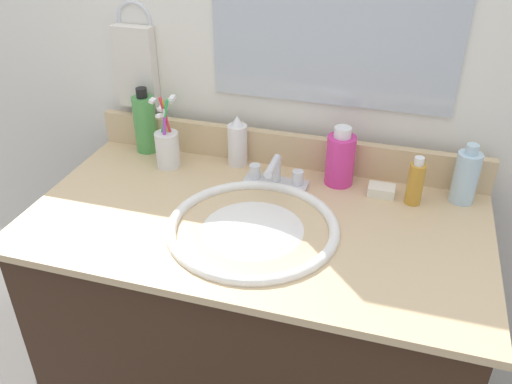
{
  "coord_description": "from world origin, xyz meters",
  "views": [
    {
      "loc": [
        0.29,
        -0.97,
        1.46
      ],
      "look_at": [
        0.0,
        0.0,
        0.84
      ],
      "focal_mm": 37.75,
      "sensor_mm": 36.0,
      "label": 1
    }
  ],
  "objects_px": {
    "hand_towel": "(136,67)",
    "faucet": "(276,176)",
    "bottle_lotion_white": "(238,143)",
    "bottle_oil_amber": "(415,183)",
    "soap_bar": "(381,190)",
    "bottle_toner_green": "(145,123)",
    "bottle_gel_clear": "(466,176)",
    "bottle_soap_pink": "(340,159)",
    "cup_white_ceramic": "(167,147)"
  },
  "relations": [
    {
      "from": "hand_towel",
      "to": "faucet",
      "type": "xyz_separation_m",
      "value": [
        0.43,
        -0.14,
        -0.19
      ]
    },
    {
      "from": "bottle_lotion_white",
      "to": "faucet",
      "type": "bearing_deg",
      "value": -33.8
    },
    {
      "from": "bottle_oil_amber",
      "to": "soap_bar",
      "type": "height_order",
      "value": "bottle_oil_amber"
    },
    {
      "from": "bottle_toner_green",
      "to": "bottle_lotion_white",
      "type": "relative_size",
      "value": 1.31
    },
    {
      "from": "faucet",
      "to": "soap_bar",
      "type": "bearing_deg",
      "value": 7.58
    },
    {
      "from": "bottle_toner_green",
      "to": "bottle_gel_clear",
      "type": "distance_m",
      "value": 0.84
    },
    {
      "from": "bottle_soap_pink",
      "to": "faucet",
      "type": "bearing_deg",
      "value": -157.03
    },
    {
      "from": "hand_towel",
      "to": "faucet",
      "type": "distance_m",
      "value": 0.49
    },
    {
      "from": "bottle_gel_clear",
      "to": "bottle_lotion_white",
      "type": "bearing_deg",
      "value": 177.68
    },
    {
      "from": "bottle_toner_green",
      "to": "bottle_lotion_white",
      "type": "distance_m",
      "value": 0.27
    },
    {
      "from": "bottle_lotion_white",
      "to": "soap_bar",
      "type": "height_order",
      "value": "bottle_lotion_white"
    },
    {
      "from": "bottle_toner_green",
      "to": "bottle_lotion_white",
      "type": "xyz_separation_m",
      "value": [
        0.27,
        -0.0,
        -0.02
      ]
    },
    {
      "from": "bottle_toner_green",
      "to": "cup_white_ceramic",
      "type": "xyz_separation_m",
      "value": [
        0.1,
        -0.07,
        -0.02
      ]
    },
    {
      "from": "hand_towel",
      "to": "cup_white_ceramic",
      "type": "distance_m",
      "value": 0.24
    },
    {
      "from": "bottle_oil_amber",
      "to": "bottle_gel_clear",
      "type": "xyz_separation_m",
      "value": [
        0.11,
        0.04,
        0.01
      ]
    },
    {
      "from": "bottle_soap_pink",
      "to": "soap_bar",
      "type": "relative_size",
      "value": 2.38
    },
    {
      "from": "faucet",
      "to": "bottle_soap_pink",
      "type": "relative_size",
      "value": 1.05
    },
    {
      "from": "cup_white_ceramic",
      "to": "bottle_lotion_white",
      "type": "bearing_deg",
      "value": 20.43
    },
    {
      "from": "hand_towel",
      "to": "bottle_toner_green",
      "type": "relative_size",
      "value": 1.2
    },
    {
      "from": "soap_bar",
      "to": "bottle_lotion_white",
      "type": "bearing_deg",
      "value": 172.49
    },
    {
      "from": "hand_towel",
      "to": "bottle_oil_amber",
      "type": "distance_m",
      "value": 0.79
    },
    {
      "from": "bottle_oil_amber",
      "to": "bottle_soap_pink",
      "type": "bearing_deg",
      "value": 166.68
    },
    {
      "from": "cup_white_ceramic",
      "to": "bottle_oil_amber",
      "type": "bearing_deg",
      "value": -0.13
    },
    {
      "from": "hand_towel",
      "to": "soap_bar",
      "type": "xyz_separation_m",
      "value": [
        0.69,
        -0.11,
        -0.21
      ]
    },
    {
      "from": "bottle_oil_amber",
      "to": "bottle_soap_pink",
      "type": "distance_m",
      "value": 0.19
    },
    {
      "from": "bottle_oil_amber",
      "to": "faucet",
      "type": "bearing_deg",
      "value": -176.68
    },
    {
      "from": "hand_towel",
      "to": "bottle_gel_clear",
      "type": "relative_size",
      "value": 1.48
    },
    {
      "from": "bottle_oil_amber",
      "to": "bottle_lotion_white",
      "type": "relative_size",
      "value": 0.87
    },
    {
      "from": "cup_white_ceramic",
      "to": "faucet",
      "type": "bearing_deg",
      "value": -3.94
    },
    {
      "from": "bottle_soap_pink",
      "to": "bottle_lotion_white",
      "type": "bearing_deg",
      "value": 175.38
    },
    {
      "from": "faucet",
      "to": "bottle_lotion_white",
      "type": "relative_size",
      "value": 1.15
    },
    {
      "from": "hand_towel",
      "to": "cup_white_ceramic",
      "type": "height_order",
      "value": "hand_towel"
    },
    {
      "from": "faucet",
      "to": "bottle_lotion_white",
      "type": "height_order",
      "value": "bottle_lotion_white"
    },
    {
      "from": "hand_towel",
      "to": "soap_bar",
      "type": "relative_size",
      "value": 3.44
    },
    {
      "from": "faucet",
      "to": "bottle_toner_green",
      "type": "distance_m",
      "value": 0.41
    },
    {
      "from": "hand_towel",
      "to": "bottle_gel_clear",
      "type": "xyz_separation_m",
      "value": [
        0.87,
        -0.08,
        -0.15
      ]
    },
    {
      "from": "bottle_toner_green",
      "to": "bottle_lotion_white",
      "type": "height_order",
      "value": "bottle_toner_green"
    },
    {
      "from": "bottle_lotion_white",
      "to": "bottle_gel_clear",
      "type": "distance_m",
      "value": 0.57
    },
    {
      "from": "bottle_lotion_white",
      "to": "cup_white_ceramic",
      "type": "xyz_separation_m",
      "value": [
        -0.17,
        -0.06,
        -0.01
      ]
    },
    {
      "from": "bottle_gel_clear",
      "to": "cup_white_ceramic",
      "type": "bearing_deg",
      "value": -176.82
    },
    {
      "from": "hand_towel",
      "to": "soap_bar",
      "type": "bearing_deg",
      "value": -8.72
    },
    {
      "from": "bottle_toner_green",
      "to": "bottle_oil_amber",
      "type": "relative_size",
      "value": 1.51
    },
    {
      "from": "faucet",
      "to": "soap_bar",
      "type": "xyz_separation_m",
      "value": [
        0.26,
        0.03,
        -0.02
      ]
    },
    {
      "from": "bottle_gel_clear",
      "to": "cup_white_ceramic",
      "type": "height_order",
      "value": "cup_white_ceramic"
    },
    {
      "from": "bottle_lotion_white",
      "to": "soap_bar",
      "type": "distance_m",
      "value": 0.39
    },
    {
      "from": "faucet",
      "to": "bottle_oil_amber",
      "type": "bearing_deg",
      "value": 3.32
    },
    {
      "from": "hand_towel",
      "to": "cup_white_ceramic",
      "type": "xyz_separation_m",
      "value": [
        0.13,
        -0.12,
        -0.16
      ]
    },
    {
      "from": "bottle_oil_amber",
      "to": "hand_towel",
      "type": "bearing_deg",
      "value": 171.01
    },
    {
      "from": "faucet",
      "to": "bottle_lotion_white",
      "type": "xyz_separation_m",
      "value": [
        -0.13,
        0.08,
        0.03
      ]
    },
    {
      "from": "bottle_gel_clear",
      "to": "bottle_toner_green",
      "type": "bearing_deg",
      "value": 178.15
    }
  ]
}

